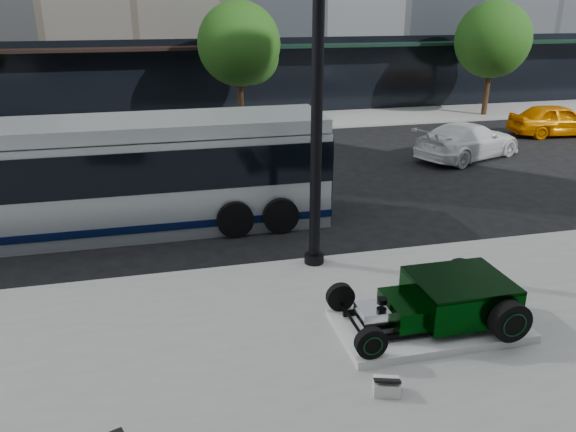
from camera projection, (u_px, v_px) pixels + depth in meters
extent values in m
plane|color=black|center=(282.00, 231.00, 14.96)|extent=(120.00, 120.00, 0.00)
cube|color=gray|center=(218.00, 124.00, 27.65)|extent=(70.00, 4.00, 0.12)
cube|color=black|center=(2.00, 85.00, 26.76)|extent=(22.00, 0.50, 4.00)
cube|color=black|center=(441.00, 72.00, 31.79)|extent=(24.00, 0.50, 4.00)
cube|color=black|center=(449.00, 43.00, 30.68)|extent=(24.00, 1.60, 0.15)
cylinder|color=black|center=(241.00, 99.00, 26.47)|extent=(0.28, 0.28, 2.60)
sphere|color=#133D10|center=(239.00, 44.00, 25.58)|extent=(3.80, 3.80, 3.80)
sphere|color=#133D10|center=(251.00, 57.00, 26.20)|extent=(2.60, 2.60, 2.60)
cylinder|color=black|center=(487.00, 90.00, 29.32)|extent=(0.28, 0.28, 2.60)
sphere|color=#133D10|center=(493.00, 40.00, 28.42)|extent=(3.80, 3.80, 3.80)
sphere|color=#133D10|center=(498.00, 51.00, 29.04)|extent=(2.60, 2.60, 2.60)
cube|color=silver|center=(429.00, 325.00, 10.27)|extent=(3.40, 1.80, 0.15)
cube|color=black|center=(441.00, 330.00, 9.80)|extent=(3.00, 0.08, 0.10)
cube|color=black|center=(418.00, 304.00, 10.62)|extent=(3.00, 0.08, 0.10)
cube|color=black|center=(459.00, 296.00, 10.21)|extent=(1.70, 1.45, 0.62)
cube|color=black|center=(461.00, 280.00, 10.09)|extent=(1.70, 1.45, 0.06)
cube|color=black|center=(402.00, 309.00, 10.01)|extent=(0.55, 1.05, 0.38)
cube|color=silver|center=(373.00, 315.00, 9.91)|extent=(0.55, 0.55, 0.34)
cylinder|color=black|center=(382.00, 301.00, 9.84)|extent=(0.18, 0.18, 0.10)
cylinder|color=black|center=(354.00, 324.00, 9.87)|extent=(0.06, 1.55, 0.06)
cylinder|color=black|center=(510.00, 321.00, 9.58)|extent=(0.72, 0.24, 0.72)
cylinder|color=black|center=(515.00, 325.00, 9.46)|extent=(0.37, 0.02, 0.37)
torus|color=#093516|center=(515.00, 325.00, 9.45)|extent=(0.44, 0.02, 0.44)
cylinder|color=black|center=(459.00, 277.00, 11.12)|extent=(0.72, 0.24, 0.72)
cylinder|color=black|center=(456.00, 274.00, 11.23)|extent=(0.37, 0.02, 0.37)
torus|color=#093516|center=(456.00, 274.00, 11.24)|extent=(0.44, 0.02, 0.44)
cylinder|color=black|center=(371.00, 343.00, 9.13)|extent=(0.54, 0.16, 0.54)
cylinder|color=black|center=(373.00, 346.00, 9.05)|extent=(0.28, 0.02, 0.28)
torus|color=#093516|center=(373.00, 346.00, 9.04)|extent=(0.34, 0.02, 0.34)
cylinder|color=black|center=(340.00, 297.00, 10.54)|extent=(0.54, 0.16, 0.54)
cylinder|color=black|center=(339.00, 295.00, 10.62)|extent=(0.28, 0.02, 0.28)
torus|color=#093516|center=(339.00, 294.00, 10.63)|extent=(0.34, 0.02, 0.34)
cube|color=silver|center=(386.00, 387.00, 8.57)|extent=(0.47, 0.41, 0.22)
cube|color=black|center=(387.00, 380.00, 8.52)|extent=(0.47, 0.39, 0.15)
cylinder|color=black|center=(317.00, 82.00, 11.45)|extent=(0.24, 0.24, 8.16)
cylinder|color=black|center=(314.00, 258.00, 12.87)|extent=(0.45, 0.45, 0.20)
cube|color=#B6BCC0|center=(97.00, 184.00, 14.62)|extent=(12.00, 2.55, 2.55)
cube|color=#07133B|center=(101.00, 215.00, 14.92)|extent=(12.05, 2.60, 0.20)
cube|color=black|center=(95.00, 163.00, 14.41)|extent=(12.05, 2.60, 1.05)
cube|color=#B6BCC0|center=(90.00, 128.00, 14.09)|extent=(12.00, 2.40, 0.35)
cube|color=black|center=(319.00, 160.00, 15.84)|extent=(0.06, 2.30, 1.70)
cylinder|color=black|center=(235.00, 219.00, 14.47)|extent=(0.96, 0.28, 0.96)
cylinder|color=black|center=(222.00, 189.00, 16.83)|extent=(0.96, 0.28, 0.96)
cylinder|color=black|center=(280.00, 215.00, 14.73)|extent=(0.96, 0.28, 0.96)
cylinder|color=black|center=(261.00, 186.00, 17.09)|extent=(0.96, 0.28, 0.96)
imported|color=white|center=(468.00, 141.00, 21.69)|extent=(5.15, 3.61, 1.38)
imported|color=#FA8F00|center=(557.00, 120.00, 25.38)|extent=(4.37, 2.16, 1.43)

